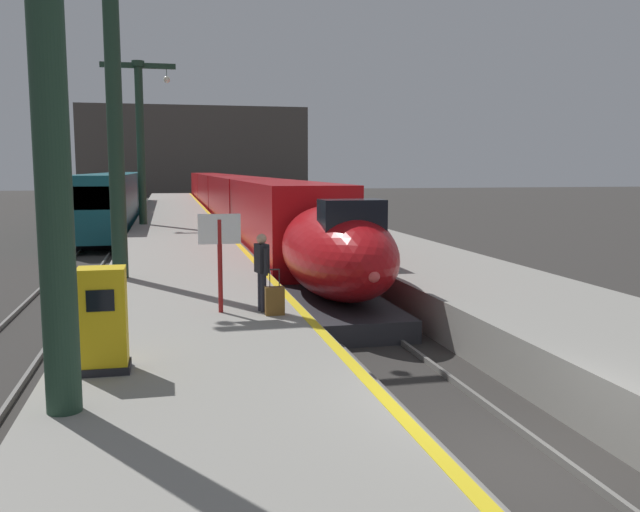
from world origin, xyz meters
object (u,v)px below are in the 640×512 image
object	(u,v)px
rolling_suitcase	(275,301)
ticket_machine_yellow	(103,324)
regional_train_adjacent	(117,196)
departure_info_board	(220,243)
station_column_far	(140,127)
passenger_near_edge	(262,266)
highspeed_train_main	(229,197)
station_column_mid	(112,58)

from	to	relation	value
rolling_suitcase	ticket_machine_yellow	size ratio (longest dim) A/B	0.61
regional_train_adjacent	departure_info_board	xyz separation A→B (m)	(4.61, -37.05, 0.43)
station_column_far	passenger_near_edge	distance (m)	25.22
station_column_far	departure_info_board	distance (m)	24.93
highspeed_train_main	station_column_far	distance (m)	14.65
highspeed_train_main	passenger_near_edge	bearing A→B (deg)	-94.00
station_column_mid	passenger_near_edge	distance (m)	8.10
passenger_near_edge	ticket_machine_yellow	xyz separation A→B (m)	(-2.94, -3.83, -0.25)
station_column_mid	ticket_machine_yellow	xyz separation A→B (m)	(0.35, -9.23, -5.31)
station_column_far	rolling_suitcase	distance (m)	25.78
regional_train_adjacent	departure_info_board	size ratio (longest dim) A/B	17.26
passenger_near_edge	station_column_mid	bearing A→B (deg)	121.37
rolling_suitcase	departure_info_board	distance (m)	1.71
highspeed_train_main	rolling_suitcase	size ratio (longest dim) A/B	77.11
highspeed_train_main	passenger_near_edge	world-z (taller)	highspeed_train_main
highspeed_train_main	station_column_far	world-z (taller)	station_column_far
passenger_near_edge	rolling_suitcase	distance (m)	0.83
station_column_mid	departure_info_board	bearing A→B (deg)	-65.54
regional_train_adjacent	station_column_mid	world-z (taller)	station_column_mid
station_column_far	passenger_near_edge	world-z (taller)	station_column_far
station_column_mid	departure_info_board	size ratio (longest dim) A/B	4.80
departure_info_board	station_column_mid	bearing A→B (deg)	114.46
regional_train_adjacent	passenger_near_edge	distance (m)	37.56
station_column_mid	departure_info_board	distance (m)	7.38
station_column_far	departure_info_board	world-z (taller)	station_column_far
highspeed_train_main	regional_train_adjacent	world-z (taller)	regional_train_adjacent
rolling_suitcase	ticket_machine_yellow	world-z (taller)	ticket_machine_yellow
station_column_mid	departure_info_board	world-z (taller)	station_column_mid
passenger_near_edge	departure_info_board	bearing A→B (deg)	173.32
regional_train_adjacent	station_column_far	world-z (taller)	station_column_far
station_column_mid	ticket_machine_yellow	size ratio (longest dim) A/B	6.36
regional_train_adjacent	highspeed_train_main	bearing A→B (deg)	0.84
highspeed_train_main	rolling_suitcase	bearing A→B (deg)	-93.64
passenger_near_edge	station_column_far	bearing A→B (deg)	97.62
station_column_far	passenger_near_edge	bearing A→B (deg)	-82.38
station_column_mid	station_column_far	distance (m)	19.23
rolling_suitcase	departure_info_board	world-z (taller)	departure_info_board
passenger_near_edge	departure_info_board	xyz separation A→B (m)	(-0.88, 0.10, 0.52)
station_column_mid	passenger_near_edge	bearing A→B (deg)	-58.63
highspeed_train_main	departure_info_board	xyz separation A→B (m)	(-3.49, -37.17, 0.59)
regional_train_adjacent	departure_info_board	distance (m)	37.34
ticket_machine_yellow	rolling_suitcase	bearing A→B (deg)	47.23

